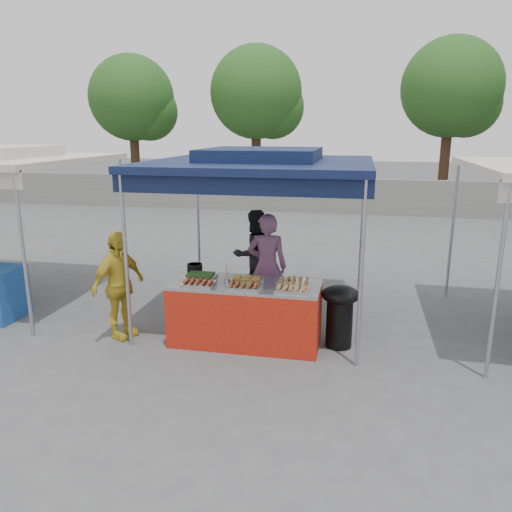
% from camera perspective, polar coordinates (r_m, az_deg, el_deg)
% --- Properties ---
extents(ground_plane, '(80.00, 80.00, 0.00)m').
position_cam_1_polar(ground_plane, '(7.05, -1.01, -9.50)').
color(ground_plane, '#4F4F51').
extents(back_wall, '(40.00, 0.25, 1.20)m').
position_cam_1_polar(back_wall, '(17.49, 7.02, 6.88)').
color(back_wall, slate).
rests_on(back_wall, ground_plane).
extents(main_canopy, '(3.20, 3.20, 2.57)m').
position_cam_1_polar(main_canopy, '(7.41, 0.59, 10.65)').
color(main_canopy, '#A4A4AB').
rests_on(main_canopy, ground_plane).
extents(tree_0, '(3.37, 3.28, 5.64)m').
position_cam_1_polar(tree_0, '(20.89, -13.55, 16.76)').
color(tree_0, '#392315').
rests_on(tree_0, ground_plane).
extents(tree_1, '(3.47, 3.40, 5.84)m').
position_cam_1_polar(tree_1, '(19.42, 0.49, 17.76)').
color(tree_1, '#392315').
rests_on(tree_1, ground_plane).
extents(tree_2, '(3.55, 3.49, 6.00)m').
position_cam_1_polar(tree_2, '(19.90, 21.78, 17.02)').
color(tree_2, '#392315').
rests_on(tree_2, ground_plane).
extents(vendor_table, '(2.00, 0.80, 0.85)m').
position_cam_1_polar(vendor_table, '(6.80, -1.21, -6.56)').
color(vendor_table, '#AA1E0F').
rests_on(vendor_table, ground_plane).
extents(food_tray_fl, '(0.42, 0.30, 0.07)m').
position_cam_1_polar(food_tray_fl, '(6.57, -6.60, -3.14)').
color(food_tray_fl, '#AFAFB4').
rests_on(food_tray_fl, vendor_table).
extents(food_tray_fm, '(0.42, 0.30, 0.07)m').
position_cam_1_polar(food_tray_fm, '(6.41, -1.36, -3.50)').
color(food_tray_fm, '#AFAFB4').
rests_on(food_tray_fm, vendor_table).
extents(food_tray_fr, '(0.42, 0.30, 0.07)m').
position_cam_1_polar(food_tray_fr, '(6.32, 4.14, -3.80)').
color(food_tray_fr, '#AFAFB4').
rests_on(food_tray_fr, vendor_table).
extents(food_tray_bl, '(0.42, 0.30, 0.07)m').
position_cam_1_polar(food_tray_bl, '(6.89, -6.36, -2.31)').
color(food_tray_bl, '#AFAFB4').
rests_on(food_tray_bl, vendor_table).
extents(food_tray_bm, '(0.42, 0.30, 0.07)m').
position_cam_1_polar(food_tray_bm, '(6.69, -1.09, -2.72)').
color(food_tray_bm, '#AFAFB4').
rests_on(food_tray_bm, vendor_table).
extents(food_tray_br, '(0.42, 0.30, 0.07)m').
position_cam_1_polar(food_tray_br, '(6.59, 4.37, -3.04)').
color(food_tray_br, '#AFAFB4').
rests_on(food_tray_br, vendor_table).
extents(cooking_pot, '(0.22, 0.22, 0.13)m').
position_cam_1_polar(cooking_pot, '(7.18, -7.01, -1.40)').
color(cooking_pot, black).
rests_on(cooking_pot, vendor_table).
extents(skewer_cup, '(0.07, 0.07, 0.09)m').
position_cam_1_polar(skewer_cup, '(6.59, -3.31, -2.95)').
color(skewer_cup, '#A4A4AB').
rests_on(skewer_cup, vendor_table).
extents(wok_burner, '(0.50, 0.50, 0.85)m').
position_cam_1_polar(wok_burner, '(6.75, 9.55, -6.22)').
color(wok_burner, black).
rests_on(wok_burner, ground_plane).
extents(crate_left, '(0.49, 0.34, 0.29)m').
position_cam_1_polar(crate_left, '(7.53, -3.41, -6.70)').
color(crate_left, navy).
rests_on(crate_left, ground_plane).
extents(crate_right, '(0.51, 0.36, 0.31)m').
position_cam_1_polar(crate_right, '(7.54, 2.32, -6.60)').
color(crate_right, navy).
rests_on(crate_right, ground_plane).
extents(crate_stacked, '(0.50, 0.35, 0.30)m').
position_cam_1_polar(crate_stacked, '(7.44, 2.34, -4.40)').
color(crate_stacked, navy).
rests_on(crate_stacked, crate_right).
extents(vendor_woman, '(0.63, 0.44, 1.64)m').
position_cam_1_polar(vendor_woman, '(7.55, 1.28, -1.24)').
color(vendor_woman, '#784C6E').
rests_on(vendor_woman, ground_plane).
extents(helper_man, '(0.95, 0.92, 1.54)m').
position_cam_1_polar(helper_man, '(8.50, -0.24, 0.19)').
color(helper_man, black).
rests_on(helper_man, ground_plane).
extents(customer_person, '(0.66, 0.96, 1.52)m').
position_cam_1_polar(customer_person, '(7.13, -15.43, -3.25)').
color(customer_person, gold).
rests_on(customer_person, ground_plane).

